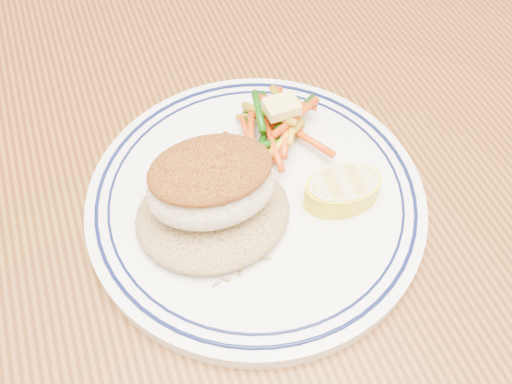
% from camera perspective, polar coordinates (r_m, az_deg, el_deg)
% --- Properties ---
extents(dining_table, '(1.50, 0.90, 0.75)m').
position_cam_1_polar(dining_table, '(0.59, 3.44, -4.74)').
color(dining_table, '#532B10').
rests_on(dining_table, ground).
extents(plate, '(0.28, 0.28, 0.02)m').
position_cam_1_polar(plate, '(0.48, 0.00, -0.74)').
color(plate, white).
rests_on(plate, dining_table).
extents(rice_pilaf, '(0.13, 0.11, 0.02)m').
position_cam_1_polar(rice_pilaf, '(0.46, -4.35, -1.94)').
color(rice_pilaf, '#96794B').
rests_on(rice_pilaf, plate).
extents(fish_fillet, '(0.11, 0.08, 0.05)m').
position_cam_1_polar(fish_fillet, '(0.43, -4.51, 0.95)').
color(fish_fillet, '#EFE4C5').
rests_on(fish_fillet, rice_pilaf).
extents(vegetable_pile, '(0.10, 0.10, 0.03)m').
position_cam_1_polar(vegetable_pile, '(0.51, 1.80, 6.54)').
color(vegetable_pile, '#CD400A').
rests_on(vegetable_pile, plate).
extents(butter_pat, '(0.03, 0.02, 0.01)m').
position_cam_1_polar(butter_pat, '(0.50, 2.59, 8.52)').
color(butter_pat, '#E8D471').
rests_on(butter_pat, vegetable_pile).
extents(lemon_wedge, '(0.07, 0.06, 0.03)m').
position_cam_1_polar(lemon_wedge, '(0.47, 8.64, 0.29)').
color(lemon_wedge, yellow).
rests_on(lemon_wedge, plate).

